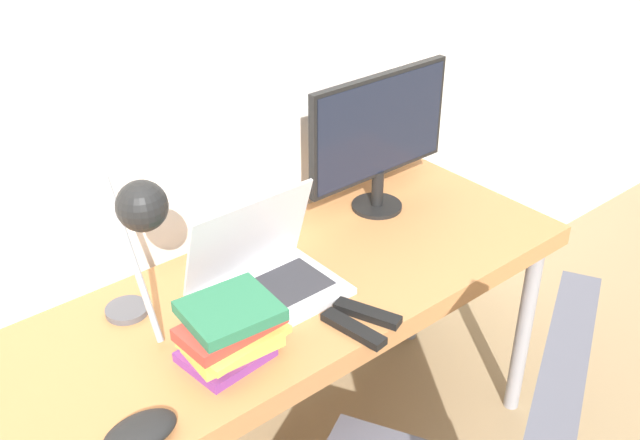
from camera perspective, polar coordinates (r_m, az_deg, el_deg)
wall_back at (r=1.99m, az=-9.02°, el=13.94°), size 8.00×0.05×2.60m
desk at (r=2.00m, az=-1.92°, el=-6.33°), size 1.60×0.60×0.72m
laptop at (r=1.90m, az=-4.32°, el=-4.25°), size 0.36×0.26×0.26m
monitor at (r=2.20m, az=4.54°, el=6.62°), size 0.51×0.15×0.43m
desk_lamp at (r=1.63m, az=-13.59°, el=-0.23°), size 0.11×0.28×0.43m
book_stack at (r=1.70m, az=-6.83°, el=-8.47°), size 0.24×0.21×0.13m
tv_remote at (r=1.80m, az=2.56°, el=-8.28°), size 0.06×0.18×0.02m
media_remote at (r=1.84m, az=3.63°, el=-7.11°), size 0.10×0.17×0.02m
game_controller at (r=1.58m, az=-13.55°, el=-15.44°), size 0.16×0.10×0.04m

